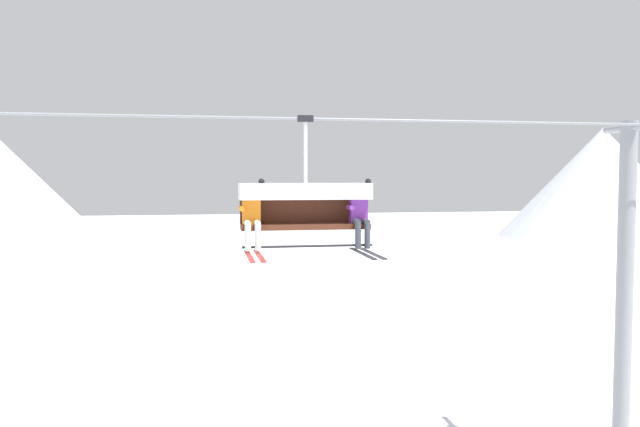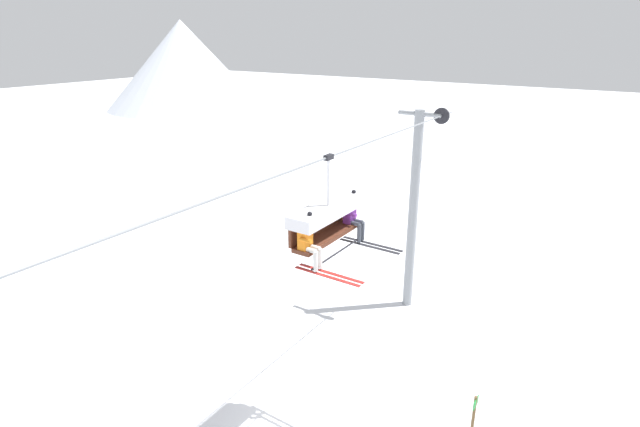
% 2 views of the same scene
% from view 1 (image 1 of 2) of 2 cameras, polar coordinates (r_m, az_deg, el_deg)
% --- Properties ---
extents(mountain_peak_east, '(21.90, 21.90, 12.01)m').
position_cam_1_polar(mountain_peak_east, '(75.33, 24.36, 2.59)').
color(mountain_peak_east, silver).
rests_on(mountain_peak_east, ground_plane).
extents(lift_tower_far, '(0.36, 1.88, 7.90)m').
position_cam_1_polar(lift_tower_far, '(15.29, 26.13, -6.19)').
color(lift_tower_far, gray).
rests_on(lift_tower_far, ground_plane).
extents(lift_cable, '(17.37, 0.05, 0.05)m').
position_cam_1_polar(lift_cable, '(11.45, -3.67, 8.68)').
color(lift_cable, gray).
extents(chairlift_chair, '(2.42, 0.74, 2.39)m').
position_cam_1_polar(chairlift_chair, '(11.55, -1.39, 1.34)').
color(chairlift_chair, '#512819').
extents(skier_orange, '(0.48, 1.70, 1.34)m').
position_cam_1_polar(skier_orange, '(11.23, -6.23, -0.12)').
color(skier_orange, orange).
extents(skier_purple, '(0.48, 1.70, 1.34)m').
position_cam_1_polar(skier_purple, '(11.55, 3.68, -0.02)').
color(skier_purple, purple).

